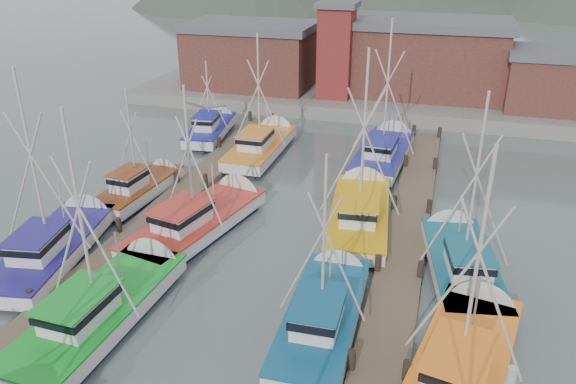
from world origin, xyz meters
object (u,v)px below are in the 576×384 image
(boat_12, at_px, (263,145))
(boat_4, at_px, (108,304))
(lookout_tower, at_px, (336,50))
(boat_8, at_px, (203,219))

(boat_12, bearing_deg, boat_4, -89.95)
(boat_4, height_order, boat_12, boat_4)
(lookout_tower, relative_size, boat_12, 0.86)
(boat_4, xyz_separation_m, boat_12, (-0.05, 20.98, -0.00))
(boat_12, bearing_deg, boat_8, -87.04)
(lookout_tower, bearing_deg, boat_8, -94.43)
(boat_4, bearing_deg, boat_12, 92.54)
(boat_8, xyz_separation_m, boat_12, (-0.67, 12.52, 0.00))
(boat_4, relative_size, boat_8, 0.99)
(lookout_tower, height_order, boat_4, lookout_tower)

